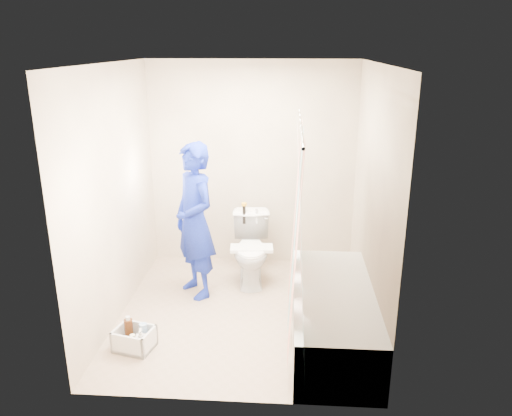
# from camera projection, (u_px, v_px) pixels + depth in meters

# --- Properties ---
(floor) EXTENTS (2.60, 2.60, 0.00)m
(floor) POSITION_uv_depth(u_px,v_px,m) (242.00, 313.00, 4.99)
(floor) COLOR tan
(floor) RESTS_ON ground
(ceiling) EXTENTS (2.40, 2.60, 0.02)m
(ceiling) POSITION_uv_depth(u_px,v_px,m) (240.00, 63.00, 4.23)
(ceiling) COLOR silver
(ceiling) RESTS_ON wall_back
(wall_back) EXTENTS (2.40, 0.02, 2.40)m
(wall_back) POSITION_uv_depth(u_px,v_px,m) (252.00, 165.00, 5.84)
(wall_back) COLOR beige
(wall_back) RESTS_ON ground
(wall_front) EXTENTS (2.40, 0.02, 2.40)m
(wall_front) POSITION_uv_depth(u_px,v_px,m) (223.00, 255.00, 3.38)
(wall_front) COLOR beige
(wall_front) RESTS_ON ground
(wall_left) EXTENTS (0.02, 2.60, 2.40)m
(wall_left) POSITION_uv_depth(u_px,v_px,m) (114.00, 196.00, 4.69)
(wall_left) COLOR beige
(wall_left) RESTS_ON ground
(wall_right) EXTENTS (0.02, 2.60, 2.40)m
(wall_right) POSITION_uv_depth(u_px,v_px,m) (373.00, 201.00, 4.53)
(wall_right) COLOR beige
(wall_right) RESTS_ON ground
(bathtub) EXTENTS (0.70, 1.75, 0.50)m
(bathtub) POSITION_uv_depth(u_px,v_px,m) (333.00, 314.00, 4.44)
(bathtub) COLOR white
(bathtub) RESTS_ON ground
(curtain_rod) EXTENTS (0.02, 1.90, 0.02)m
(curtain_rod) POSITION_uv_depth(u_px,v_px,m) (301.00, 125.00, 3.94)
(curtain_rod) COLOR silver
(curtain_rod) RESTS_ON wall_back
(shower_curtain) EXTENTS (0.06, 1.75, 1.80)m
(shower_curtain) POSITION_uv_depth(u_px,v_px,m) (298.00, 234.00, 4.23)
(shower_curtain) COLOR silver
(shower_curtain) RESTS_ON curtain_rod
(toilet) EXTENTS (0.48, 0.77, 0.75)m
(toilet) POSITION_uv_depth(u_px,v_px,m) (252.00, 249.00, 5.56)
(toilet) COLOR white
(toilet) RESTS_ON ground
(tank_lid) EXTENTS (0.48, 0.24, 0.04)m
(tank_lid) POSITION_uv_depth(u_px,v_px,m) (252.00, 248.00, 5.42)
(tank_lid) COLOR white
(tank_lid) RESTS_ON toilet
(tank_internals) EXTENTS (0.18, 0.06, 0.25)m
(tank_internals) POSITION_uv_depth(u_px,v_px,m) (247.00, 213.00, 5.63)
(tank_internals) COLOR black
(tank_internals) RESTS_ON toilet
(plumber) EXTENTS (0.68, 0.71, 1.64)m
(plumber) POSITION_uv_depth(u_px,v_px,m) (195.00, 221.00, 5.13)
(plumber) COLOR #0F269C
(plumber) RESTS_ON ground
(cleaning_caddy) EXTENTS (0.38, 0.33, 0.25)m
(cleaning_caddy) POSITION_uv_depth(u_px,v_px,m) (135.00, 340.00, 4.37)
(cleaning_caddy) COLOR silver
(cleaning_caddy) RESTS_ON ground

